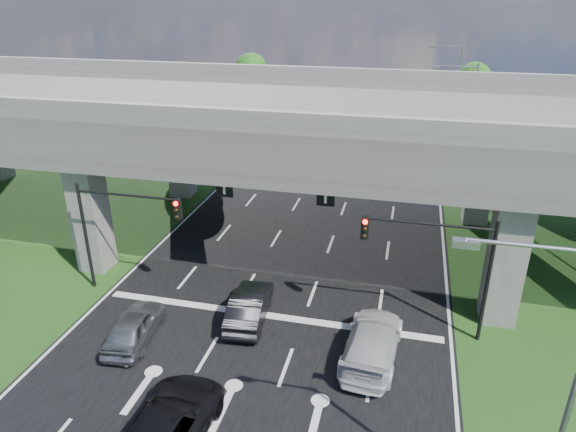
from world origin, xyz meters
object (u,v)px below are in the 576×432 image
at_px(car_white, 372,342).
at_px(streetlight_beyond, 454,85).
at_px(streetlight_near, 555,391).
at_px(signal_right, 440,255).
at_px(car_silver, 134,326).
at_px(car_trailing, 166,427).
at_px(car_dark, 250,306).
at_px(signal_left, 120,221).
at_px(streetlight_far, 465,119).

bearing_deg(car_white, streetlight_beyond, -93.17).
bearing_deg(streetlight_near, streetlight_beyond, 90.00).
bearing_deg(streetlight_near, signal_right, 102.88).
relative_size(car_silver, car_white, 0.78).
bearing_deg(car_trailing, car_dark, -90.91).
distance_m(signal_left, streetlight_beyond, 40.30).
distance_m(streetlight_near, car_trailing, 12.52).
xyz_separation_m(streetlight_far, streetlight_beyond, (0.00, 16.00, 0.00)).
distance_m(signal_right, streetlight_near, 10.33).
distance_m(streetlight_near, car_white, 10.23).
distance_m(car_dark, car_trailing, 7.96).
distance_m(streetlight_beyond, car_dark, 38.89).
relative_size(car_silver, car_trailing, 0.77).
xyz_separation_m(car_dark, car_trailing, (-0.56, -7.94, 0.02)).
bearing_deg(streetlight_beyond, car_dark, -106.35).
distance_m(signal_right, streetlight_far, 20.25).
bearing_deg(signal_right, signal_left, 180.00).
bearing_deg(car_dark, car_trailing, 80.04).
bearing_deg(car_silver, car_dark, -156.10).
distance_m(signal_right, signal_left, 15.65).
distance_m(streetlight_near, streetlight_far, 30.00).
height_order(signal_right, car_dark, signal_right).
bearing_deg(car_silver, streetlight_far, -130.15).
xyz_separation_m(streetlight_near, car_trailing, (-11.41, 1.06, -5.02)).
distance_m(streetlight_beyond, car_silver, 43.00).
bearing_deg(streetlight_near, car_trailing, 174.68).
xyz_separation_m(signal_left, car_trailing, (6.51, -8.88, -3.36)).
relative_size(car_silver, car_dark, 0.94).
xyz_separation_m(signal_right, streetlight_beyond, (2.27, 36.06, 1.66)).
xyz_separation_m(signal_right, car_silver, (-13.22, -3.73, -3.41)).
bearing_deg(streetlight_far, streetlight_near, -90.00).
bearing_deg(car_silver, streetlight_beyond, -118.35).
relative_size(streetlight_far, car_white, 1.79).
xyz_separation_m(streetlight_near, streetlight_far, (0.00, 30.00, 0.00)).
bearing_deg(signal_right, car_trailing, -135.83).
distance_m(signal_right, streetlight_beyond, 36.17).
relative_size(signal_right, signal_left, 1.00).
bearing_deg(car_trailing, streetlight_far, -108.39).
bearing_deg(signal_right, streetlight_far, 83.53).
bearing_deg(streetlight_beyond, car_trailing, -104.25).
bearing_deg(streetlight_near, car_silver, 158.15).
bearing_deg(car_white, car_silver, 10.94).
height_order(streetlight_far, car_white, streetlight_far).
xyz_separation_m(streetlight_beyond, car_dark, (-10.85, -37.00, -5.05)).
bearing_deg(signal_right, streetlight_beyond, 86.39).
distance_m(car_dark, car_white, 6.24).
height_order(car_dark, car_white, car_white).
relative_size(streetlight_beyond, car_dark, 2.14).
relative_size(streetlight_near, streetlight_far, 1.00).
distance_m(signal_left, streetlight_near, 20.56).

